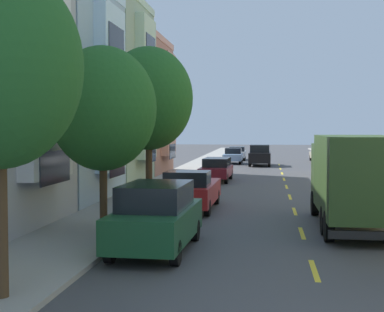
% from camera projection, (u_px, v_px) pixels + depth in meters
% --- Properties ---
extents(ground_plane, '(160.00, 160.00, 0.00)m').
position_uv_depth(ground_plane, '(285.00, 182.00, 36.88)').
color(ground_plane, '#424244').
extents(sidewalk_left, '(3.20, 120.00, 0.14)m').
position_uv_depth(sidewalk_left, '(171.00, 183.00, 35.81)').
color(sidewalk_left, '#99968E').
rests_on(sidewalk_left, ground_plane).
extents(lane_centerline_dashes, '(0.14, 47.20, 0.01)m').
position_uv_depth(lane_centerline_dashes, '(288.00, 191.00, 31.43)').
color(lane_centerline_dashes, yellow).
rests_on(lane_centerline_dashes, ground_plane).
extents(townhouse_fourth_sage, '(11.17, 7.77, 11.30)m').
position_uv_depth(townhouse_fourth_sage, '(60.00, 96.00, 35.40)').
color(townhouse_fourth_sage, '#99AD8E').
rests_on(townhouse_fourth_sage, ground_plane).
extents(townhouse_fifth_terracotta, '(10.82, 7.77, 10.11)m').
position_uv_depth(townhouse_fifth_terracotta, '(100.00, 110.00, 43.30)').
color(townhouse_fifth_terracotta, '#B27560').
rests_on(townhouse_fifth_terracotta, ground_plane).
extents(street_tree_second, '(3.45, 3.45, 5.98)m').
position_uv_depth(street_tree_second, '(103.00, 109.00, 18.38)').
color(street_tree_second, '#47331E').
rests_on(street_tree_second, sidewalk_left).
extents(street_tree_third, '(3.94, 3.94, 6.96)m').
position_uv_depth(street_tree_third, '(149.00, 99.00, 25.51)').
color(street_tree_third, '#47331E').
rests_on(street_tree_third, sidewalk_left).
extents(delivery_box_truck, '(2.42, 7.50, 3.24)m').
position_uv_depth(delivery_box_truck, '(354.00, 176.00, 19.75)').
color(delivery_box_truck, '#2D471E').
rests_on(delivery_box_truck, ground_plane).
extents(parked_suv_forest, '(2.09, 4.85, 1.93)m').
position_uv_depth(parked_suv_forest, '(156.00, 217.00, 16.28)').
color(parked_suv_forest, '#194C28').
rests_on(parked_suv_forest, ground_plane).
extents(parked_hatchback_sky, '(1.76, 4.01, 1.50)m').
position_uv_depth(parked_hatchback_sky, '(233.00, 156.00, 55.71)').
color(parked_hatchback_sky, '#7A9EC6').
rests_on(parked_hatchback_sky, ground_plane).
extents(parked_pickup_red, '(2.08, 5.33, 1.73)m').
position_uv_depth(parked_pickup_red, '(191.00, 191.00, 24.37)').
color(parked_pickup_red, '#AD1E1E').
rests_on(parked_pickup_red, ground_plane).
extents(parked_hatchback_champagne, '(1.83, 4.04, 1.50)m').
position_uv_depth(parked_hatchback_champagne, '(320.00, 154.00, 58.95)').
color(parked_hatchback_champagne, tan).
rests_on(parked_hatchback_champagne, ground_plane).
extents(parked_pickup_navy, '(2.07, 5.33, 1.73)m').
position_uv_depth(parked_pickup_navy, '(383.00, 183.00, 27.92)').
color(parked_pickup_navy, navy).
rests_on(parked_pickup_navy, ground_plane).
extents(parked_wagon_white, '(1.92, 4.74, 1.50)m').
position_uv_depth(parked_wagon_white, '(334.00, 161.00, 46.56)').
color(parked_wagon_white, silver).
rests_on(parked_wagon_white, ground_plane).
extents(parked_wagon_burgundy, '(1.94, 4.75, 1.50)m').
position_uv_depth(parked_wagon_burgundy, '(216.00, 169.00, 37.57)').
color(parked_wagon_burgundy, maroon).
rests_on(parked_wagon_burgundy, ground_plane).
extents(parked_sedan_silver, '(1.88, 4.53, 1.43)m').
position_uv_depth(parked_sedan_silver, '(237.00, 153.00, 61.90)').
color(parked_sedan_silver, '#B2B5BA').
rests_on(parked_sedan_silver, ground_plane).
extents(moving_black_sedan, '(1.95, 4.80, 1.93)m').
position_uv_depth(moving_black_sedan, '(260.00, 155.00, 52.69)').
color(moving_black_sedan, black).
rests_on(moving_black_sedan, ground_plane).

